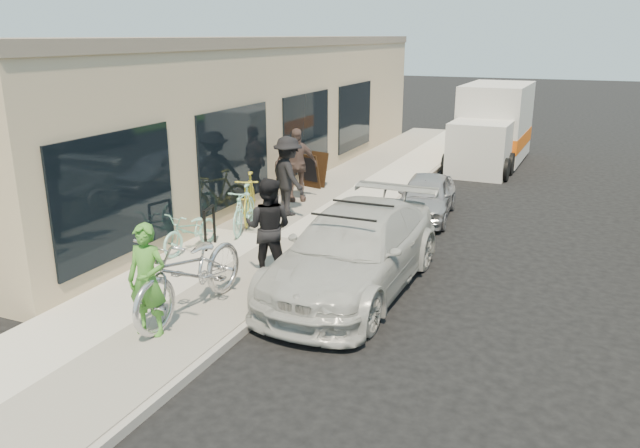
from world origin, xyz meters
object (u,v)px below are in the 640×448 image
(bystander_a, at_px, (288,176))
(sedan_white, at_px, (354,251))
(bike_rack, at_px, (209,223))
(bystander_b, at_px, (296,165))
(cruiser_bike_c, at_px, (249,198))
(woman_rider, at_px, (147,280))
(sedan_silver, at_px, (426,196))
(tandem_bike, at_px, (192,272))
(man_standing, at_px, (268,228))
(sandwich_board, at_px, (314,170))
(cruiser_bike_a, at_px, (244,209))
(cruiser_bike_b, at_px, (191,231))
(moving_truck, at_px, (492,129))

(bystander_a, bearing_deg, sedan_white, 166.88)
(bike_rack, relative_size, bystander_b, 0.44)
(bike_rack, bearing_deg, bystander_b, 89.87)
(cruiser_bike_c, bearing_deg, woman_rider, -97.51)
(sedan_silver, bearing_deg, tandem_bike, -110.39)
(tandem_bike, height_order, woman_rider, woman_rider)
(sedan_silver, distance_m, tandem_bike, 7.36)
(sedan_white, height_order, bystander_a, bystander_a)
(man_standing, relative_size, bystander_a, 0.95)
(sandwich_board, relative_size, man_standing, 0.54)
(woman_rider, bearing_deg, tandem_bike, 73.77)
(sandwich_board, xyz_separation_m, bystander_a, (0.57, -2.78, 0.44))
(tandem_bike, bearing_deg, bystander_b, 104.71)
(bike_rack, relative_size, sedan_silver, 0.27)
(cruiser_bike_a, bearing_deg, cruiser_bike_b, -116.07)
(cruiser_bike_b, bearing_deg, moving_truck, 78.10)
(sandwich_board, height_order, sedan_silver, sandwich_board)
(woman_rider, relative_size, man_standing, 0.92)
(cruiser_bike_a, bearing_deg, sedan_silver, 29.58)
(bike_rack, relative_size, woman_rider, 0.51)
(man_standing, bearing_deg, woman_rider, 71.09)
(cruiser_bike_c, bearing_deg, sedan_white, -58.34)
(man_standing, distance_m, cruiser_bike_c, 3.48)
(sedan_white, relative_size, moving_truck, 0.90)
(sedan_white, xyz_separation_m, bystander_b, (-3.31, 4.64, 0.37))
(sedan_white, xyz_separation_m, bystander_a, (-2.91, 3.37, 0.37))
(man_standing, height_order, cruiser_bike_c, man_standing)
(woman_rider, height_order, cruiser_bike_a, woman_rider)
(cruiser_bike_a, bearing_deg, bystander_a, 64.51)
(sandwich_board, distance_m, man_standing, 6.77)
(sandwich_board, height_order, woman_rider, woman_rider)
(tandem_bike, distance_m, bystander_b, 6.98)
(woman_rider, bearing_deg, cruiser_bike_a, 98.93)
(woman_rider, bearing_deg, sedan_white, 51.15)
(tandem_bike, relative_size, woman_rider, 1.56)
(cruiser_bike_b, bearing_deg, bike_rack, 60.82)
(bike_rack, bearing_deg, woman_rider, -69.79)
(cruiser_bike_b, bearing_deg, sandwich_board, 95.72)
(sedan_white, height_order, cruiser_bike_a, sedan_white)
(bystander_b, bearing_deg, sedan_white, -89.73)
(sedan_silver, xyz_separation_m, cruiser_bike_c, (-3.52, -2.43, 0.17))
(sandwich_board, relative_size, cruiser_bike_a, 0.58)
(cruiser_bike_a, distance_m, bystander_b, 2.87)
(cruiser_bike_c, distance_m, bystander_a, 1.11)
(bike_rack, xyz_separation_m, sedan_silver, (3.36, 4.34, -0.13))
(sedan_silver, xyz_separation_m, woman_rider, (-2.03, -7.94, 0.45))
(sedan_white, bearing_deg, bike_rack, 171.17)
(woman_rider, bearing_deg, bystander_a, 92.80)
(man_standing, bearing_deg, cruiser_bike_c, -63.06)
(man_standing, relative_size, bystander_b, 0.95)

